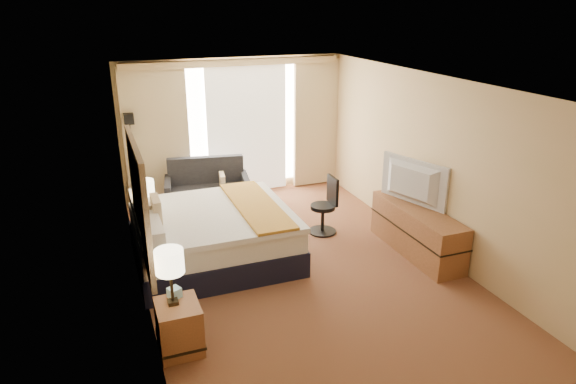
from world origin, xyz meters
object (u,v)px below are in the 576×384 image
object	(u,v)px
nightstand_left	(179,327)
loveseat	(208,194)
lamp_left	(169,263)
bed	(213,235)
floor_lamp	(131,143)
lamp_right	(144,189)
nightstand_right	(151,234)
media_dresser	(417,231)
television	(409,183)
desk_chair	(326,208)

from	to	relation	value
nightstand_left	loveseat	bearing A→B (deg)	73.07
lamp_left	bed	bearing A→B (deg)	65.61
nightstand_left	loveseat	xyz separation A→B (m)	(1.16, 3.81, 0.03)
floor_lamp	lamp_right	xyz separation A→B (m)	(0.00, -1.83, -0.23)
bed	lamp_right	bearing A→B (deg)	146.26
nightstand_left	nightstand_right	distance (m)	2.50
media_dresser	nightstand_right	bearing A→B (deg)	158.60
television	bed	bearing A→B (deg)	59.37
lamp_right	television	bearing A→B (deg)	-17.72
bed	floor_lamp	world-z (taller)	floor_lamp
lamp_right	nightstand_right	bearing A→B (deg)	55.49
media_dresser	desk_chair	distance (m)	1.50
nightstand_left	loveseat	world-z (taller)	loveseat
lamp_right	television	world-z (taller)	television
bed	loveseat	distance (m)	1.95
nightstand_left	loveseat	size ratio (longest dim) A/B	0.35
bed	desk_chair	bearing A→B (deg)	8.67
nightstand_left	desk_chair	xyz separation A→B (m)	(2.74, 2.19, 0.14)
floor_lamp	loveseat	bearing A→B (deg)	-21.85
floor_lamp	lamp_right	bearing A→B (deg)	-89.95
floor_lamp	lamp_right	distance (m)	1.85
loveseat	television	xyz separation A→B (m)	(2.49, -2.53, 0.73)
desk_chair	nightstand_left	bearing A→B (deg)	-140.17
lamp_right	television	xyz separation A→B (m)	(3.68, -1.18, 0.02)
media_dresser	desk_chair	xyz separation A→B (m)	(-0.96, 1.14, 0.07)
nightstand_right	floor_lamp	world-z (taller)	floor_lamp
bed	desk_chair	world-z (taller)	bed
nightstand_right	media_dresser	size ratio (longest dim) A/B	0.31
nightstand_left	floor_lamp	bearing A→B (deg)	90.40
loveseat	lamp_left	size ratio (longest dim) A/B	2.49
floor_lamp	television	distance (m)	4.76
loveseat	floor_lamp	bearing A→B (deg)	167.20
television	media_dresser	bearing A→B (deg)	173.69
nightstand_left	lamp_right	bearing A→B (deg)	90.66
nightstand_right	lamp_left	bearing A→B (deg)	-90.83
lamp_right	floor_lamp	bearing A→B (deg)	90.05
media_dresser	bed	size ratio (longest dim) A/B	0.82
bed	desk_chair	size ratio (longest dim) A/B	2.35
bed	floor_lamp	bearing A→B (deg)	109.31
loveseat	nightstand_left	bearing A→B (deg)	-97.88
nightstand_right	loveseat	size ratio (longest dim) A/B	0.35
bed	lamp_right	size ratio (longest dim) A/B	3.68
lamp_left	desk_chair	bearing A→B (deg)	37.86
lamp_right	television	size ratio (longest dim) A/B	0.51
loveseat	lamp_left	world-z (taller)	lamp_left
television	desk_chair	bearing A→B (deg)	26.70
media_dresser	television	xyz separation A→B (m)	(-0.05, 0.23, 0.69)
media_dresser	loveseat	size ratio (longest dim) A/B	1.14
nightstand_right	media_dresser	bearing A→B (deg)	-21.40
nightstand_right	television	bearing A→B (deg)	-18.43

